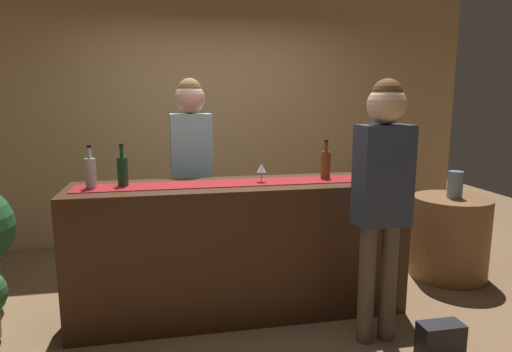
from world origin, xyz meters
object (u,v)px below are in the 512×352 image
at_px(vase_on_side_table, 455,185).
at_px(handbag, 440,340).
at_px(wine_bottle_green, 123,171).
at_px(wine_glass_mid_counter, 261,169).
at_px(wine_bottle_amber, 326,164).
at_px(customer_sipping, 383,183).
at_px(round_side_table, 449,237).
at_px(wine_bottle_clear, 90,172).
at_px(wine_glass_near_customer, 359,164).
at_px(bartender, 191,159).

xyz_separation_m(vase_on_side_table, handbag, (-0.84, -1.14, -0.75)).
relative_size(wine_bottle_green, wine_glass_mid_counter, 2.10).
bearing_deg(wine_bottle_amber, vase_on_side_table, 10.14).
height_order(customer_sipping, round_side_table, customer_sipping).
height_order(wine_glass_mid_counter, round_side_table, wine_glass_mid_counter).
relative_size(wine_glass_mid_counter, vase_on_side_table, 0.60).
relative_size(wine_bottle_clear, wine_bottle_green, 1.00).
height_order(customer_sipping, vase_on_side_table, customer_sipping).
distance_m(wine_bottle_clear, handbag, 2.55).
xyz_separation_m(wine_glass_near_customer, round_side_table, (1.01, 0.22, -0.74)).
bearing_deg(wine_glass_mid_counter, round_side_table, 9.63).
bearing_deg(wine_glass_near_customer, bartender, 158.46).
relative_size(wine_bottle_clear, handbag, 1.08).
height_order(round_side_table, handbag, round_side_table).
xyz_separation_m(wine_bottle_amber, wine_glass_mid_counter, (-0.52, -0.06, -0.01)).
height_order(wine_glass_near_customer, customer_sipping, customer_sipping).
xyz_separation_m(wine_bottle_clear, vase_on_side_table, (3.02, 0.27, -0.26)).
bearing_deg(wine_bottle_clear, round_side_table, 5.41).
bearing_deg(wine_bottle_clear, wine_glass_near_customer, 1.74).
relative_size(customer_sipping, handbag, 6.22).
xyz_separation_m(bartender, round_side_table, (2.30, -0.28, -0.74)).
relative_size(round_side_table, vase_on_side_table, 3.08).
bearing_deg(wine_bottle_green, wine_bottle_clear, -170.24).
bearing_deg(round_side_table, wine_bottle_green, -174.92).
distance_m(wine_glass_mid_counter, round_side_table, 1.99).
relative_size(wine_bottle_green, round_side_table, 0.41).
distance_m(wine_bottle_clear, customer_sipping, 1.96).
relative_size(wine_bottle_clear, round_side_table, 0.41).
distance_m(bartender, customer_sipping, 1.64).
xyz_separation_m(wine_bottle_green, wine_glass_near_customer, (1.79, 0.03, -0.01)).
height_order(wine_bottle_amber, round_side_table, wine_bottle_amber).
xyz_separation_m(bartender, handbag, (1.46, -1.43, -1.00)).
bearing_deg(wine_glass_mid_counter, customer_sipping, -40.67).
bearing_deg(vase_on_side_table, wine_glass_mid_counter, -170.77).
bearing_deg(wine_bottle_amber, customer_sipping, -76.83).
height_order(bartender, handbag, bartender).
distance_m(wine_glass_near_customer, bartender, 1.38).
height_order(wine_glass_near_customer, round_side_table, wine_glass_near_customer).
bearing_deg(handbag, vase_on_side_table, 53.38).
distance_m(wine_bottle_amber, customer_sipping, 0.66).
distance_m(customer_sipping, round_side_table, 1.62).
xyz_separation_m(wine_bottle_amber, round_side_table, (1.30, 0.25, -0.75)).
bearing_deg(wine_glass_mid_counter, wine_bottle_amber, 6.93).
xyz_separation_m(wine_bottle_amber, wine_bottle_green, (-1.51, -0.00, 0.00)).
relative_size(wine_glass_mid_counter, bartender, 0.08).
bearing_deg(customer_sipping, wine_glass_near_customer, 76.10).
relative_size(wine_glass_near_customer, round_side_table, 0.19).
xyz_separation_m(wine_bottle_green, handbag, (1.97, -0.90, -1.01)).
distance_m(wine_bottle_amber, bartender, 1.13).
height_order(wine_bottle_green, round_side_table, wine_bottle_green).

